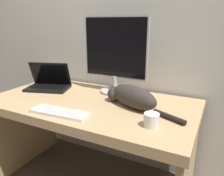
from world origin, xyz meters
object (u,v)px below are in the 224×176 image
at_px(external_keyboard, 60,112).
at_px(coffee_mug, 152,120).
at_px(cat, 132,96).
at_px(laptop, 49,83).
at_px(monitor, 115,54).

bearing_deg(external_keyboard, coffee_mug, 5.20).
bearing_deg(coffee_mug, cat, 132.55).
relative_size(cat, coffee_mug, 6.90).
relative_size(external_keyboard, cat, 0.67).
bearing_deg(laptop, external_keyboard, -59.22).
height_order(external_keyboard, coffee_mug, coffee_mug).
relative_size(monitor, coffee_mug, 7.07).
xyz_separation_m(external_keyboard, cat, (0.35, 0.31, 0.06)).
distance_m(monitor, cat, 0.40).
bearing_deg(monitor, laptop, -163.19).
height_order(monitor, laptop, monitor).
bearing_deg(coffee_mug, monitor, 134.31).
height_order(laptop, coffee_mug, laptop).
bearing_deg(laptop, coffee_mug, -34.06).
bearing_deg(laptop, cat, -22.53).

